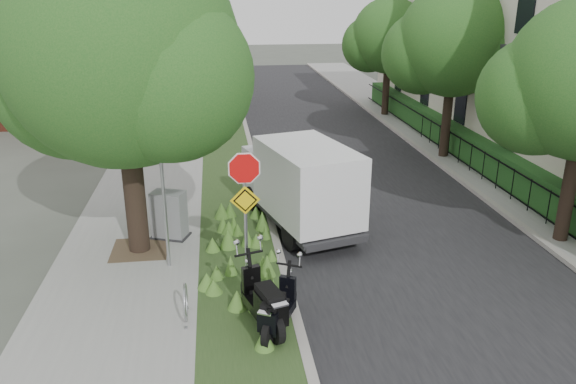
% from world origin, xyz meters
% --- Properties ---
extents(ground, '(120.00, 120.00, 0.00)m').
position_xyz_m(ground, '(0.00, 0.00, 0.00)').
color(ground, '#4C5147').
rests_on(ground, ground).
extents(sidewalk_near, '(3.50, 60.00, 0.12)m').
position_xyz_m(sidewalk_near, '(-4.25, 10.00, 0.06)').
color(sidewalk_near, gray).
rests_on(sidewalk_near, ground).
extents(verge, '(2.00, 60.00, 0.12)m').
position_xyz_m(verge, '(-1.50, 10.00, 0.06)').
color(verge, '#2A441D').
rests_on(verge, ground).
extents(kerb_near, '(0.20, 60.00, 0.13)m').
position_xyz_m(kerb_near, '(-0.50, 10.00, 0.07)').
color(kerb_near, '#9E9991').
rests_on(kerb_near, ground).
extents(road, '(7.00, 60.00, 0.01)m').
position_xyz_m(road, '(3.00, 10.00, 0.01)').
color(road, black).
rests_on(road, ground).
extents(kerb_far, '(0.20, 60.00, 0.13)m').
position_xyz_m(kerb_far, '(6.50, 10.00, 0.07)').
color(kerb_far, '#9E9991').
rests_on(kerb_far, ground).
extents(footpath_far, '(3.20, 60.00, 0.12)m').
position_xyz_m(footpath_far, '(8.20, 10.00, 0.06)').
color(footpath_far, gray).
rests_on(footpath_far, ground).
extents(street_tree_main, '(6.21, 5.54, 7.66)m').
position_xyz_m(street_tree_main, '(-4.08, 2.86, 4.80)').
color(street_tree_main, black).
rests_on(street_tree_main, ground).
extents(bare_post, '(0.08, 0.08, 4.00)m').
position_xyz_m(bare_post, '(-3.20, 1.80, 2.12)').
color(bare_post, '#A5A8AD').
rests_on(bare_post, ground).
extents(bike_hoop, '(0.06, 0.78, 0.77)m').
position_xyz_m(bike_hoop, '(-2.70, -0.60, 0.50)').
color(bike_hoop, '#A5A8AD').
rests_on(bike_hoop, ground).
extents(sign_assembly, '(0.94, 0.08, 3.22)m').
position_xyz_m(sign_assembly, '(-1.40, 0.58, 2.33)').
color(sign_assembly, '#A5A8AD').
rests_on(sign_assembly, ground).
extents(fence_far, '(0.04, 24.00, 1.00)m').
position_xyz_m(fence_far, '(7.20, 10.00, 0.67)').
color(fence_far, black).
rests_on(fence_far, ground).
extents(hedge_far, '(1.00, 24.00, 1.10)m').
position_xyz_m(hedge_far, '(7.90, 10.00, 0.67)').
color(hedge_far, '#1B4A1A').
rests_on(hedge_far, footpath_far).
extents(terrace_houses, '(7.40, 26.40, 8.20)m').
position_xyz_m(terrace_houses, '(11.49, 10.00, 4.16)').
color(terrace_houses, beige).
rests_on(terrace_houses, ground).
extents(brick_building, '(9.40, 10.40, 8.30)m').
position_xyz_m(brick_building, '(-9.50, 22.00, 4.21)').
color(brick_building, maroon).
rests_on(brick_building, ground).
extents(far_tree_b, '(4.83, 4.31, 6.56)m').
position_xyz_m(far_tree_b, '(6.94, 10.05, 4.37)').
color(far_tree_b, black).
rests_on(far_tree_b, ground).
extents(far_tree_c, '(4.37, 3.89, 5.93)m').
position_xyz_m(far_tree_c, '(6.94, 18.04, 3.95)').
color(far_tree_c, black).
rests_on(far_tree_c, ground).
extents(scooter_near, '(0.81, 1.97, 0.97)m').
position_xyz_m(scooter_near, '(-1.14, -1.16, 0.59)').
color(scooter_near, black).
rests_on(scooter_near, ground).
extents(scooter_far, '(0.94, 1.65, 0.85)m').
position_xyz_m(scooter_far, '(-0.96, -1.33, 0.53)').
color(scooter_far, black).
rests_on(scooter_far, ground).
extents(box_truck, '(2.98, 4.98, 2.12)m').
position_xyz_m(box_truck, '(0.31, 3.94, 1.38)').
color(box_truck, '#262628').
rests_on(box_truck, ground).
extents(utility_cabinet, '(1.11, 0.93, 1.27)m').
position_xyz_m(utility_cabinet, '(-3.27, 3.50, 0.73)').
color(utility_cabinet, '#262628').
rests_on(utility_cabinet, ground).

